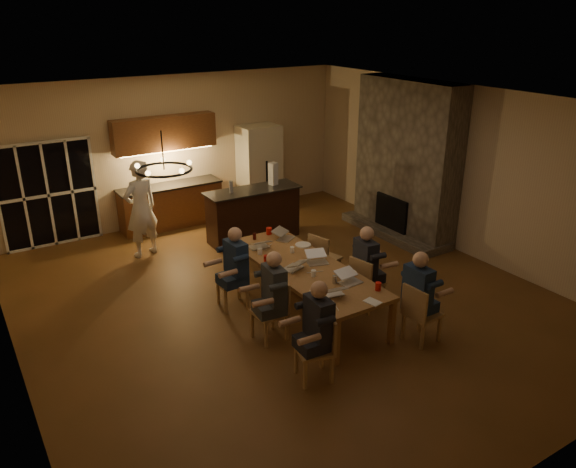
{
  "coord_description": "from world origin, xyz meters",
  "views": [
    {
      "loc": [
        -4.32,
        -6.97,
        4.47
      ],
      "look_at": [
        0.27,
        0.3,
        1.0
      ],
      "focal_mm": 35.0,
      "sensor_mm": 36.0,
      "label": 1
    }
  ],
  "objects_px": {
    "mug_front": "(313,273)",
    "refrigerator": "(259,168)",
    "chair_left_mid": "(269,311)",
    "person_left_mid": "(274,297)",
    "person_right_mid": "(365,268)",
    "bar_blender": "(273,174)",
    "chair_right_near": "(423,313)",
    "laptop_d": "(318,256)",
    "laptop_e": "(259,241)",
    "laptop_b": "(351,276)",
    "person_left_near": "(318,331)",
    "chair_left_near": "(314,349)",
    "dining_table": "(304,287)",
    "chandelier": "(164,170)",
    "redcup_far": "(269,231)",
    "can_cola": "(254,236)",
    "laptop_c": "(293,262)",
    "bar_bottle": "(231,187)",
    "standing_person": "(141,209)",
    "redcup_near": "(378,286)",
    "plate_left": "(318,292)",
    "plate_far": "(303,245)",
    "plate_near": "(348,273)",
    "laptop_a": "(331,287)",
    "chair_left_far": "(232,281)",
    "chair_right_far": "(325,257)",
    "laptop_f": "(286,233)",
    "chair_right_mid": "(368,282)",
    "person_left_far": "(236,269)",
    "person_right_near": "(417,297)",
    "redcup_mid": "(266,259)",
    "bar_island": "(253,214)"
  },
  "relations": [
    {
      "from": "person_right_mid",
      "to": "bar_blender",
      "type": "relative_size",
      "value": 2.98
    },
    {
      "from": "chair_left_mid",
      "to": "person_left_mid",
      "type": "distance_m",
      "value": 0.26
    },
    {
      "from": "laptop_f",
      "to": "mug_front",
      "type": "xyz_separation_m",
      "value": [
        -0.43,
        -1.46,
        -0.06
      ]
    },
    {
      "from": "laptop_e",
      "to": "laptop_b",
      "type": "bearing_deg",
      "value": 109.43
    },
    {
      "from": "chair_right_far",
      "to": "plate_near",
      "type": "height_order",
      "value": "chair_right_far"
    },
    {
      "from": "chair_left_far",
      "to": "mug_front",
      "type": "relative_size",
      "value": 8.9
    },
    {
      "from": "person_left_near",
      "to": "laptop_e",
      "type": "xyz_separation_m",
      "value": [
        0.61,
        2.61,
        0.17
      ]
    },
    {
      "from": "mug_front",
      "to": "plate_left",
      "type": "height_order",
      "value": "mug_front"
    },
    {
      "from": "bar_blender",
      "to": "refrigerator",
      "type": "bearing_deg",
      "value": 57.75
    },
    {
      "from": "can_cola",
      "to": "person_left_mid",
      "type": "bearing_deg",
      "value": -111.09
    },
    {
      "from": "chair_left_mid",
      "to": "laptop_d",
      "type": "xyz_separation_m",
      "value": [
        1.14,
        0.44,
        0.42
      ]
    },
    {
      "from": "person_left_near",
      "to": "laptop_b",
      "type": "relative_size",
      "value": 4.31
    },
    {
      "from": "person_right_near",
      "to": "can_cola",
      "type": "distance_m",
      "value": 3.11
    },
    {
      "from": "plate_near",
      "to": "mug_front",
      "type": "bearing_deg",
      "value": 158.81
    },
    {
      "from": "chair_left_near",
      "to": "laptop_e",
      "type": "height_order",
      "value": "laptop_e"
    },
    {
      "from": "mug_front",
      "to": "redcup_mid",
      "type": "distance_m",
      "value": 0.87
    },
    {
      "from": "standing_person",
      "to": "laptop_a",
      "type": "distance_m",
      "value": 4.57
    },
    {
      "from": "bar_island",
      "to": "chair_right_mid",
      "type": "relative_size",
      "value": 2.21
    },
    {
      "from": "redcup_near",
      "to": "plate_left",
      "type": "distance_m",
      "value": 0.86
    },
    {
      "from": "laptop_d",
      "to": "bar_blender",
      "type": "bearing_deg",
      "value": 89.24
    },
    {
      "from": "chair_left_mid",
      "to": "laptop_e",
      "type": "distance_m",
      "value": 1.68
    },
    {
      "from": "bar_island",
      "to": "person_left_mid",
      "type": "height_order",
      "value": "person_left_mid"
    },
    {
      "from": "bar_bottle",
      "to": "person_left_near",
      "type": "bearing_deg",
      "value": -103.67
    },
    {
      "from": "dining_table",
      "to": "laptop_d",
      "type": "xyz_separation_m",
      "value": [
        0.23,
        -0.02,
        0.49
      ]
    },
    {
      "from": "person_left_far",
      "to": "laptop_e",
      "type": "relative_size",
      "value": 4.31
    },
    {
      "from": "refrigerator",
      "to": "plate_far",
      "type": "height_order",
      "value": "refrigerator"
    },
    {
      "from": "laptop_b",
      "to": "redcup_far",
      "type": "distance_m",
      "value": 2.28
    },
    {
      "from": "laptop_b",
      "to": "chandelier",
      "type": "bearing_deg",
      "value": 168.72
    },
    {
      "from": "chair_right_far",
      "to": "laptop_b",
      "type": "bearing_deg",
      "value": 141.81
    },
    {
      "from": "redcup_near",
      "to": "plate_near",
      "type": "relative_size",
      "value": 0.44
    },
    {
      "from": "mug_front",
      "to": "plate_far",
      "type": "xyz_separation_m",
      "value": [
        0.53,
        1.07,
        -0.04
      ]
    },
    {
      "from": "laptop_b",
      "to": "bar_blender",
      "type": "distance_m",
      "value": 4.05
    },
    {
      "from": "laptop_e",
      "to": "plate_near",
      "type": "height_order",
      "value": "laptop_e"
    },
    {
      "from": "laptop_b",
      "to": "laptop_d",
      "type": "xyz_separation_m",
      "value": [
        -0.01,
        0.82,
        0.0
      ]
    },
    {
      "from": "person_left_mid",
      "to": "laptop_c",
      "type": "distance_m",
      "value": 0.85
    },
    {
      "from": "bar_island",
      "to": "plate_far",
      "type": "relative_size",
      "value": 7.26
    },
    {
      "from": "redcup_near",
      "to": "redcup_mid",
      "type": "height_order",
      "value": "same"
    },
    {
      "from": "redcup_far",
      "to": "can_cola",
      "type": "xyz_separation_m",
      "value": [
        -0.34,
        -0.08,
        0.0
      ]
    },
    {
      "from": "person_right_mid",
      "to": "standing_person",
      "type": "height_order",
      "value": "standing_person"
    },
    {
      "from": "chair_right_near",
      "to": "laptop_d",
      "type": "height_order",
      "value": "laptop_d"
    },
    {
      "from": "person_left_near",
      "to": "laptop_d",
      "type": "distance_m",
      "value": 1.9
    },
    {
      "from": "mug_front",
      "to": "refrigerator",
      "type": "bearing_deg",
      "value": 69.22
    },
    {
      "from": "plate_near",
      "to": "person_left_mid",
      "type": "bearing_deg",
      "value": 177.55
    },
    {
      "from": "chair_right_mid",
      "to": "mug_front",
      "type": "height_order",
      "value": "chair_right_mid"
    },
    {
      "from": "chair_left_near",
      "to": "laptop_a",
      "type": "distance_m",
      "value": 1.03
    },
    {
      "from": "chair_right_near",
      "to": "person_left_mid",
      "type": "xyz_separation_m",
      "value": [
        -1.77,
        1.15,
        0.24
      ]
    },
    {
      "from": "redcup_far",
      "to": "plate_left",
      "type": "xyz_separation_m",
      "value": [
        -0.53,
        -2.27,
        -0.05
      ]
    },
    {
      "from": "standing_person",
      "to": "person_left_far",
      "type": "bearing_deg",
      "value": 85.28
    },
    {
      "from": "laptop_c",
      "to": "redcup_far",
      "type": "relative_size",
      "value": 2.67
    },
    {
      "from": "laptop_f",
      "to": "redcup_far",
      "type": "distance_m",
      "value": 0.38
    }
  ]
}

